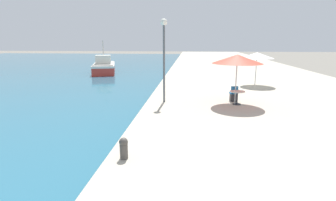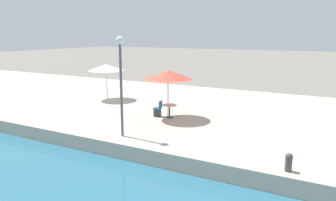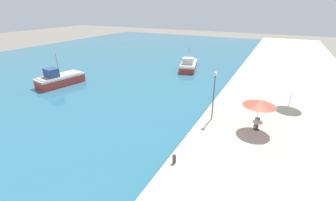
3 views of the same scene
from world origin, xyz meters
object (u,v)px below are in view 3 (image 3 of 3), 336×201
at_px(fishing_boat_near, 60,79).
at_px(fishing_boat_mid, 188,65).
at_px(cafe_umbrella_white, 293,86).
at_px(lamppost, 214,88).
at_px(cafe_table, 257,124).
at_px(mooring_bollard, 174,158).
at_px(cafe_chair_left, 257,123).
at_px(cafe_umbrella_pink, 260,103).

xyz_separation_m(fishing_boat_near, fishing_boat_mid, (13.34, 16.13, -0.10)).
relative_size(cafe_umbrella_white, lamppost, 0.55).
xyz_separation_m(cafe_umbrella_white, cafe_table, (-2.46, -6.47, -1.76)).
relative_size(cafe_umbrella_white, cafe_table, 3.15).
relative_size(fishing_boat_mid, mooring_bollard, 11.43).
bearing_deg(cafe_umbrella_white, cafe_chair_left, -113.92).
bearing_deg(cafe_umbrella_pink, cafe_chair_left, 88.71).
xyz_separation_m(fishing_boat_mid, cafe_chair_left, (13.42, -17.59, 0.20)).
bearing_deg(cafe_chair_left, cafe_umbrella_white, 59.10).
height_order(fishing_boat_near, cafe_table, fishing_boat_near).
height_order(fishing_boat_near, fishing_boat_mid, fishing_boat_near).
height_order(fishing_boat_mid, lamppost, lamppost).
bearing_deg(cafe_table, fishing_boat_mid, 126.43).
height_order(fishing_boat_near, cafe_umbrella_pink, fishing_boat_near).
relative_size(cafe_table, lamppost, 0.18).
distance_m(fishing_boat_mid, lamppost, 20.58).
xyz_separation_m(cafe_umbrella_pink, mooring_bollard, (-4.38, -7.15, -2.11)).
distance_m(fishing_boat_near, fishing_boat_mid, 20.93).
bearing_deg(cafe_umbrella_pink, mooring_bollard, -121.49).
distance_m(cafe_umbrella_pink, mooring_bollard, 8.65).
distance_m(cafe_umbrella_pink, cafe_chair_left, 2.24).
xyz_separation_m(cafe_table, cafe_chair_left, (-0.09, 0.72, -0.21)).
xyz_separation_m(cafe_chair_left, lamppost, (-3.94, -0.43, 2.77)).
bearing_deg(cafe_umbrella_pink, cafe_table, -22.58).
bearing_deg(cafe_chair_left, fishing_boat_mid, 120.37).
bearing_deg(fishing_boat_near, lamppost, 5.99).
relative_size(fishing_boat_near, cafe_umbrella_pink, 2.47).
distance_m(cafe_chair_left, mooring_bollard, 8.98).
relative_size(cafe_umbrella_pink, mooring_bollard, 4.12).
relative_size(fishing_boat_mid, lamppost, 1.64).
xyz_separation_m(mooring_bollard, lamppost, (0.46, 7.40, 2.74)).
bearing_deg(cafe_table, mooring_bollard, -122.24).
bearing_deg(cafe_table, cafe_umbrella_pink, 157.42).
height_order(cafe_chair_left, lamppost, lamppost).
bearing_deg(cafe_umbrella_white, cafe_umbrella_pink, -111.77).
bearing_deg(fishing_boat_mid, cafe_table, -69.27).
height_order(cafe_umbrella_pink, cafe_table, cafe_umbrella_pink).
height_order(fishing_boat_mid, cafe_table, fishing_boat_mid).
distance_m(cafe_table, mooring_bollard, 8.41).
bearing_deg(cafe_umbrella_white, mooring_bollard, -117.10).
bearing_deg(lamppost, cafe_table, -4.15).
distance_m(cafe_umbrella_pink, lamppost, 3.98).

